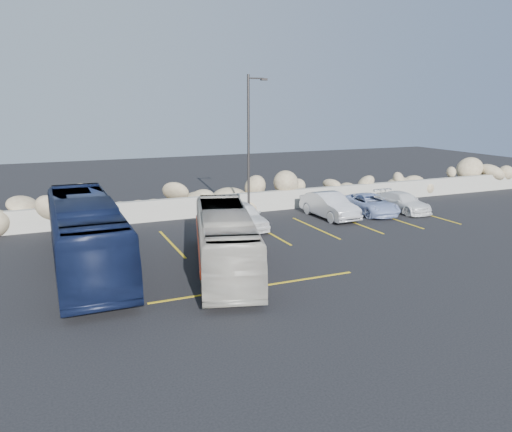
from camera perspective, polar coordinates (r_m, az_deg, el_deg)
name	(u,v)px	position (r m, az deg, el deg)	size (l,w,h in m)	color
ground	(284,285)	(18.58, 3.24, -7.84)	(90.00, 90.00, 0.00)	black
seawall	(193,207)	(29.23, -7.25, 0.99)	(60.00, 0.40, 1.20)	#99978B
riprap_pile	(187,192)	(30.24, -7.92, 2.72)	(54.00, 2.80, 2.60)	#9F8868
parking_lines	(318,235)	(25.36, 7.06, -2.22)	(18.16, 9.36, 0.01)	gold
lamppost	(249,145)	(27.19, -0.75, 8.08)	(1.14, 0.18, 8.00)	#302C2B
vintage_bus	(225,240)	(19.79, -3.57, -2.78)	(2.07, 8.83, 2.46)	#BBB7A9
tour_coach	(86,235)	(20.78, -18.89, -2.05)	(2.46, 10.51, 2.93)	#101836
car_a	(243,215)	(26.46, -1.53, 0.06)	(1.66, 4.11, 1.40)	white
car_b	(329,205)	(29.21, 8.40, 1.20)	(1.54, 4.41, 1.45)	silver
car_c	(403,202)	(31.88, 16.41, 1.53)	(1.63, 4.02, 1.17)	white
car_d	(370,204)	(30.75, 12.93, 1.34)	(1.96, 4.25, 1.18)	#9CAFDD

